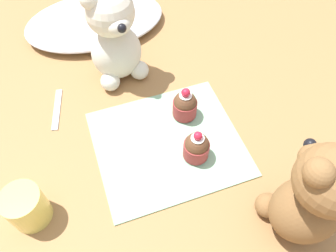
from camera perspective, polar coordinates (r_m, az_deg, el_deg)
ground_plane at (r=0.60m, az=0.00°, el=-3.11°), size 4.00×4.00×0.00m
knitted_placemat at (r=0.60m, az=0.00°, el=-2.96°), size 0.26×0.23×0.01m
tulle_cloth at (r=0.84m, az=-12.60°, el=17.56°), size 0.33×0.22×0.04m
teddy_bear_cream at (r=0.65m, az=-9.29°, el=14.98°), size 0.12×0.11×0.20m
teddy_bear_tan at (r=0.48m, az=24.11°, el=-11.15°), size 0.11×0.11×0.21m
cupcake_near_cream_bear at (r=0.61m, az=2.97°, el=3.73°), size 0.05×0.05×0.07m
cupcake_near_tan_bear at (r=0.56m, az=4.99°, el=-3.59°), size 0.05×0.05×0.07m
juice_glass at (r=0.55m, az=-23.44°, el=-12.82°), size 0.06×0.06×0.07m
teaspoon at (r=0.68m, az=-18.78°, el=2.86°), size 0.04×0.10×0.01m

